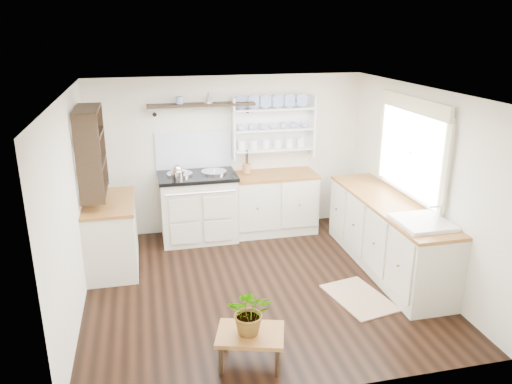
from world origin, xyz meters
TOP-DOWN VIEW (x-y plane):
  - floor at (0.00, 0.00)m, footprint 4.00×3.80m
  - wall_back at (0.00, 1.90)m, footprint 4.00×0.02m
  - wall_right at (2.00, 0.00)m, footprint 0.02×3.80m
  - wall_left at (-2.00, 0.00)m, footprint 0.02×3.80m
  - ceiling at (0.00, 0.00)m, footprint 4.00×3.80m
  - window at (1.95, 0.15)m, footprint 0.08×1.55m
  - aga_cooker at (-0.52, 1.57)m, footprint 1.09×0.76m
  - back_cabinets at (0.60, 1.60)m, footprint 1.27×0.63m
  - right_cabinets at (1.70, 0.10)m, footprint 0.62×2.43m
  - belfast_sink at (1.70, -0.65)m, footprint 0.55×0.60m
  - left_cabinets at (-1.70, 0.90)m, footprint 0.62×1.13m
  - plate_rack at (0.65, 1.86)m, footprint 1.20×0.22m
  - high_shelf at (-0.40, 1.78)m, footprint 1.50×0.29m
  - left_shelving at (-1.84, 0.90)m, footprint 0.28×0.80m
  - kettle at (-0.80, 1.45)m, footprint 0.19×0.19m
  - utensil_crock at (0.22, 1.68)m, footprint 0.12×0.12m
  - center_table at (-0.40, -1.40)m, footprint 0.70×0.59m
  - potted_plant at (-0.40, -1.40)m, footprint 0.47×0.44m
  - floor_rug at (1.06, -0.55)m, footprint 0.71×0.94m

SIDE VIEW (x-z plane):
  - floor at x=0.00m, z-range -0.01..0.01m
  - floor_rug at x=1.06m, z-range 0.00..0.02m
  - center_table at x=-0.40m, z-range 0.12..0.45m
  - right_cabinets at x=1.70m, z-range 0.01..0.91m
  - left_cabinets at x=-1.70m, z-range 0.01..0.91m
  - back_cabinets at x=0.60m, z-range 0.01..0.91m
  - aga_cooker at x=-0.52m, z-range -0.01..1.00m
  - potted_plant at x=-0.40m, z-range 0.33..0.77m
  - belfast_sink at x=1.70m, z-range 0.58..1.03m
  - utensil_crock at x=0.22m, z-range 0.91..1.05m
  - kettle at x=-0.80m, z-range 0.93..1.16m
  - wall_back at x=0.00m, z-range 0.00..2.30m
  - wall_right at x=2.00m, z-range 0.00..2.30m
  - wall_left at x=-2.00m, z-range 0.00..2.30m
  - left_shelving at x=-1.84m, z-range 1.02..2.08m
  - plate_rack at x=0.65m, z-range 1.11..2.01m
  - window at x=1.95m, z-range 0.95..2.17m
  - high_shelf at x=-0.40m, z-range 1.83..1.99m
  - ceiling at x=0.00m, z-range 2.29..2.30m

